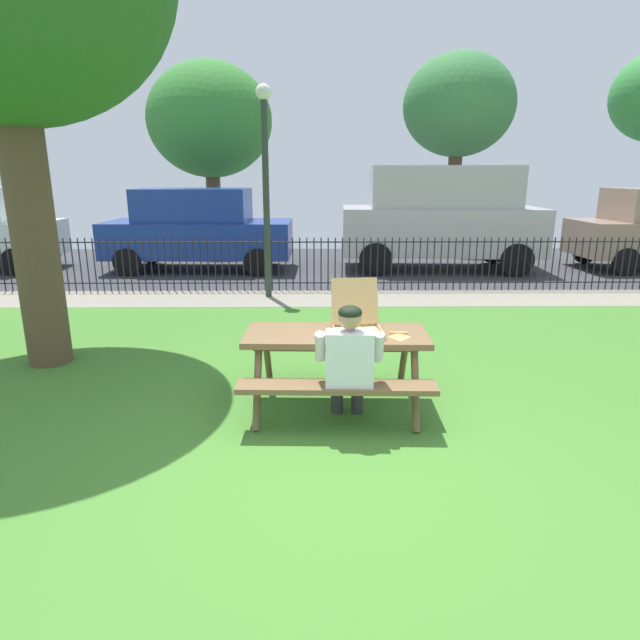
{
  "coord_description": "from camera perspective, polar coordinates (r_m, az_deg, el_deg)",
  "views": [
    {
      "loc": [
        -0.14,
        -3.83,
        2.29
      ],
      "look_at": [
        -0.08,
        1.79,
        0.75
      ],
      "focal_mm": 30.15,
      "sensor_mm": 36.0,
      "label": 1
    }
  ],
  "objects": [
    {
      "name": "parked_car_left",
      "position": [
        13.45,
        -12.81,
        9.47
      ],
      "size": [
        4.43,
        1.98,
        1.94
      ],
      "color": "navy",
      "rests_on": "ground"
    },
    {
      "name": "street_asphalt",
      "position": [
        13.92,
        -0.05,
        5.83
      ],
      "size": [
        28.0,
        6.2,
        0.01
      ],
      "primitive_type": "cube",
      "color": "#38383D"
    },
    {
      "name": "lamp_post_walkway",
      "position": [
        10.12,
        -5.81,
        15.52
      ],
      "size": [
        0.28,
        0.28,
        3.8
      ],
      "color": "#2D382D",
      "rests_on": "ground"
    },
    {
      "name": "far_tree_midleft",
      "position": [
        17.67,
        -11.6,
        19.99
      ],
      "size": [
        3.76,
        3.76,
        5.53
      ],
      "color": "brown",
      "rests_on": "ground"
    },
    {
      "name": "adult_at_table",
      "position": [
        4.87,
        3.09,
        -4.32
      ],
      "size": [
        0.62,
        0.6,
        1.19
      ],
      "color": "#353535",
      "rests_on": "ground"
    },
    {
      "name": "pizza_slice_on_table",
      "position": [
        5.24,
        8.42,
        -1.64
      ],
      "size": [
        0.18,
        0.22,
        0.02
      ],
      "color": "#EFD15D",
      "rests_on": "picnic_table_foreground"
    },
    {
      "name": "cobblestone_walkway",
      "position": [
        10.19,
        0.16,
        2.31
      ],
      "size": [
        28.0,
        1.4,
        0.01
      ],
      "primitive_type": "cube",
      "color": "gray"
    },
    {
      "name": "ground",
      "position": [
        5.71,
        0.82,
        -8.43
      ],
      "size": [
        28.0,
        10.79,
        0.02
      ],
      "primitive_type": "cube",
      "color": "#447D2D"
    },
    {
      "name": "far_tree_center",
      "position": [
        17.98,
        14.5,
        21.06
      ],
      "size": [
        3.35,
        3.35,
        5.78
      ],
      "color": "brown",
      "rests_on": "ground"
    },
    {
      "name": "parked_car_center",
      "position": [
        13.48,
        12.73,
        10.77
      ],
      "size": [
        4.8,
        2.27,
        2.46
      ],
      "color": "#BEB2B7",
      "rests_on": "ground"
    },
    {
      "name": "pizza_box_open",
      "position": [
        5.31,
        3.91,
        -0.29
      ],
      "size": [
        0.5,
        0.59,
        0.5
      ],
      "color": "tan",
      "rests_on": "picnic_table_foreground"
    },
    {
      "name": "picnic_table_foreground",
      "position": [
        5.36,
        1.7,
        -3.12
      ],
      "size": [
        1.84,
        1.53,
        0.79
      ],
      "color": "brown",
      "rests_on": "ground"
    },
    {
      "name": "iron_fence_streetside",
      "position": [
        10.77,
        0.12,
        5.97
      ],
      "size": [
        18.45,
        0.03,
        1.06
      ],
      "color": "black",
      "rests_on": "ground"
    }
  ]
}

